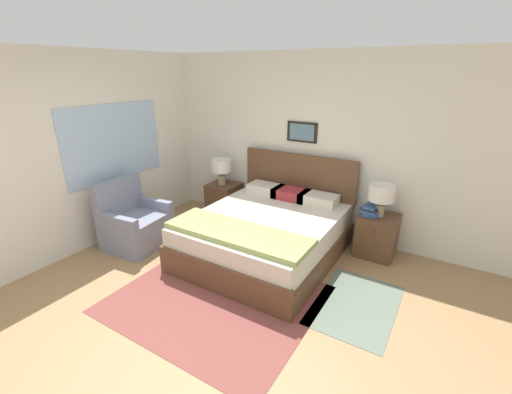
% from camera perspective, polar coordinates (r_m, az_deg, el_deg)
% --- Properties ---
extents(ground_plane, '(16.00, 16.00, 0.00)m').
position_cam_1_polar(ground_plane, '(3.54, -12.61, -21.57)').
color(ground_plane, '#99754C').
extents(wall_back, '(6.97, 0.09, 2.60)m').
position_cam_1_polar(wall_back, '(5.11, 8.42, 8.50)').
color(wall_back, silver).
rests_on(wall_back, ground_plane).
extents(wall_left, '(0.08, 5.17, 2.60)m').
position_cam_1_polar(wall_left, '(5.42, -21.60, 8.00)').
color(wall_left, silver).
rests_on(wall_left, ground_plane).
extents(area_rug_main, '(2.09, 1.77, 0.01)m').
position_cam_1_polar(area_rug_main, '(3.90, -6.72, -16.50)').
color(area_rug_main, brown).
rests_on(area_rug_main, ground_plane).
extents(area_rug_bedside, '(0.80, 1.17, 0.01)m').
position_cam_1_polar(area_rug_bedside, '(3.95, 16.31, -16.80)').
color(area_rug_bedside, slate).
rests_on(area_rug_bedside, ground_plane).
extents(bed, '(1.76, 2.04, 1.19)m').
position_cam_1_polar(bed, '(4.54, 1.69, -6.01)').
color(bed, brown).
rests_on(bed, ground_plane).
extents(armchair, '(0.77, 0.85, 0.94)m').
position_cam_1_polar(armchair, '(5.09, -19.58, -4.33)').
color(armchair, gray).
rests_on(armchair, ground_plane).
extents(nightstand_near_window, '(0.49, 0.48, 0.57)m').
position_cam_1_polar(nightstand_near_window, '(5.77, -5.32, -0.50)').
color(nightstand_near_window, brown).
rests_on(nightstand_near_window, ground_plane).
extents(nightstand_by_door, '(0.49, 0.48, 0.57)m').
position_cam_1_polar(nightstand_by_door, '(4.83, 19.48, -6.02)').
color(nightstand_by_door, brown).
rests_on(nightstand_by_door, ground_plane).
extents(table_lamp_near_window, '(0.33, 0.33, 0.42)m').
position_cam_1_polar(table_lamp_near_window, '(5.58, -5.78, 5.02)').
color(table_lamp_near_window, gray).
rests_on(table_lamp_near_window, nightstand_near_window).
extents(table_lamp_by_door, '(0.33, 0.33, 0.42)m').
position_cam_1_polar(table_lamp_by_door, '(4.59, 20.20, 0.39)').
color(table_lamp_by_door, gray).
rests_on(table_lamp_by_door, nightstand_by_door).
extents(book_thick_bottom, '(0.22, 0.24, 0.04)m').
position_cam_1_polar(book_thick_bottom, '(4.68, 18.49, -2.62)').
color(book_thick_bottom, '#335693').
rests_on(book_thick_bottom, nightstand_by_door).
extents(book_hardcover_middle, '(0.26, 0.26, 0.04)m').
position_cam_1_polar(book_hardcover_middle, '(4.67, 18.54, -2.17)').
color(book_hardcover_middle, '#335693').
rests_on(book_hardcover_middle, book_thick_bottom).
extents(book_novel_upper, '(0.23, 0.23, 0.03)m').
position_cam_1_polar(book_novel_upper, '(4.66, 18.59, -1.79)').
color(book_novel_upper, '#232328').
rests_on(book_novel_upper, book_hardcover_middle).
extents(book_slim_near_top, '(0.17, 0.25, 0.03)m').
position_cam_1_polar(book_slim_near_top, '(4.65, 18.63, -1.45)').
color(book_slim_near_top, '#335693').
rests_on(book_slim_near_top, book_novel_upper).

